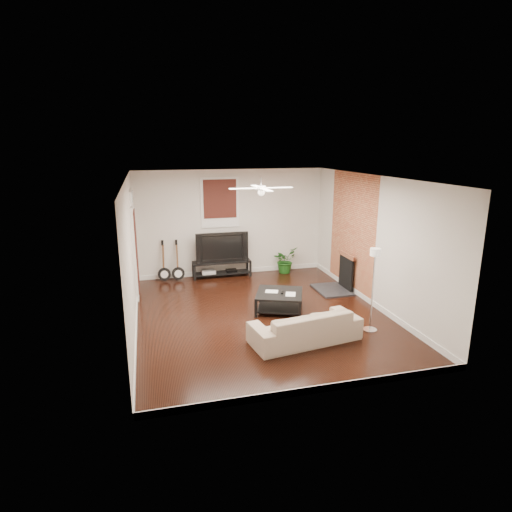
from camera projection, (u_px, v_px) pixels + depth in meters
The scene contains 14 objects.
room at pixel (261, 249), 8.47m from camera, with size 5.01×6.01×2.81m.
brick_accent at pixel (352, 233), 10.01m from camera, with size 0.02×2.20×2.80m, color #B15839.
fireplace at pixel (339, 272), 10.18m from camera, with size 0.80×1.10×0.92m, color black.
window_back at pixel (220, 203), 11.04m from camera, with size 1.00×0.06×1.30m, color #3B1810.
door_left at pixel (135, 243), 9.69m from camera, with size 0.08×1.00×2.50m, color white.
tv_stand at pixel (222, 269), 11.29m from camera, with size 1.53×0.41×0.43m, color black.
tv at pixel (221, 246), 11.16m from camera, with size 1.37×0.18×0.79m, color black.
coffee_table at pixel (279, 301), 9.00m from camera, with size 0.94×0.94×0.40m, color black.
sofa at pixel (305, 326), 7.56m from camera, with size 1.97×0.77×0.58m, color tan.
floor_lamp at pixel (373, 290), 7.85m from camera, with size 0.27×0.27×1.61m, color silver, non-canonical shape.
potted_plant at pixel (285, 260), 11.62m from camera, with size 0.63×0.55×0.70m, color #1A5317.
guitar_left at pixel (164, 261), 10.82m from camera, with size 0.33×0.23×1.06m, color black, non-canonical shape.
guitar_right at pixel (178, 261), 10.88m from camera, with size 0.33×0.23×1.06m, color black, non-canonical shape.
ceiling_fan at pixel (261, 188), 8.16m from camera, with size 1.24×1.24×0.32m, color white, non-canonical shape.
Camera 1 is at (-2.17, -7.94, 3.41)m, focal length 29.86 mm.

